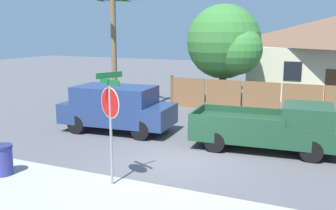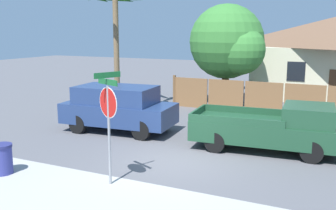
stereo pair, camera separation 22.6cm
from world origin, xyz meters
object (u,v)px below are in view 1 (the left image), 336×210
object	(u,v)px
palm_tree	(113,7)
red_suv	(117,107)
orange_pickup	(272,127)
oak_tree	(227,43)
stop_sign	(110,110)
trash_bin	(2,160)

from	to	relation	value
palm_tree	red_suv	bearing A→B (deg)	-56.79
palm_tree	orange_pickup	world-z (taller)	palm_tree
oak_tree	stop_sign	distance (m)	12.54
red_suv	orange_pickup	xyz separation A→B (m)	(6.27, 0.02, -0.20)
oak_tree	orange_pickup	size ratio (longest dim) A/B	1.07
palm_tree	orange_pickup	size ratio (longest dim) A/B	1.18
palm_tree	oak_tree	bearing A→B (deg)	37.28
red_suv	stop_sign	bearing A→B (deg)	-64.37
orange_pickup	trash_bin	bearing A→B (deg)	-144.42
palm_tree	trash_bin	world-z (taller)	palm_tree
red_suv	orange_pickup	world-z (taller)	red_suv
trash_bin	red_suv	bearing A→B (deg)	86.22
orange_pickup	stop_sign	world-z (taller)	stop_sign
palm_tree	stop_sign	bearing A→B (deg)	-58.33
orange_pickup	red_suv	bearing A→B (deg)	175.39
orange_pickup	stop_sign	size ratio (longest dim) A/B	1.69
oak_tree	trash_bin	distance (m)	13.76
palm_tree	trash_bin	xyz separation A→B (m)	(2.13, -9.45, -4.82)
red_suv	trash_bin	world-z (taller)	red_suv
red_suv	stop_sign	world-z (taller)	stop_sign
red_suv	stop_sign	distance (m)	5.82
palm_tree	red_suv	world-z (taller)	palm_tree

